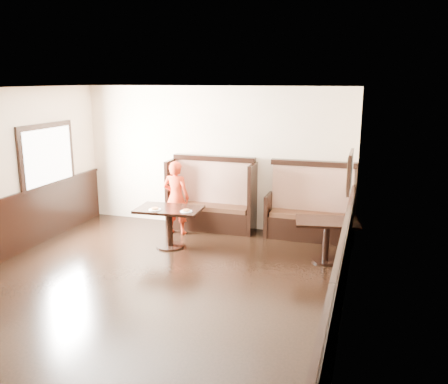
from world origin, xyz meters
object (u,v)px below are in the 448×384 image
at_px(booth_main, 212,203).
at_px(table_neighbor, 327,231).
at_px(booth_neighbor, 310,213).
at_px(child, 176,198).
at_px(table_main, 169,217).

height_order(booth_main, table_neighbor, booth_main).
xyz_separation_m(booth_main, booth_neighbor, (1.95, -0.00, -0.05)).
xyz_separation_m(table_neighbor, child, (-2.91, 0.60, 0.19)).
xyz_separation_m(booth_neighbor, child, (-2.50, -0.51, 0.23)).
bearing_deg(child, table_neighbor, 167.70).
relative_size(booth_neighbor, child, 1.16).
distance_m(booth_neighbor, child, 2.56).
bearing_deg(child, booth_main, -137.37).
relative_size(table_main, table_neighbor, 1.06).
distance_m(booth_neighbor, table_main, 2.64).
bearing_deg(booth_main, child, -136.81).
relative_size(booth_main, child, 1.23).
height_order(booth_neighbor, table_main, booth_neighbor).
bearing_deg(table_neighbor, child, 158.06).
relative_size(booth_main, table_main, 1.50).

